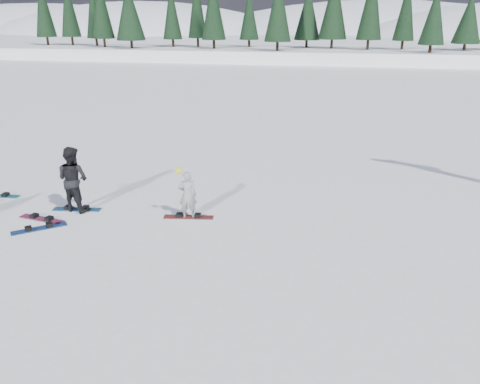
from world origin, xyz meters
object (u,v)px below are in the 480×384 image
(snowboarder_man, at_px, (73,179))
(snowboard_loose_b, at_px, (42,219))
(snowboard_loose_a, at_px, (39,229))
(snowboarder_woman, at_px, (187,194))

(snowboarder_man, bearing_deg, snowboard_loose_b, 65.91)
(snowboard_loose_a, bearing_deg, snowboarder_woman, -17.55)
(snowboarder_man, distance_m, snowboard_loose_b, 1.50)
(snowboarder_man, height_order, snowboard_loose_b, snowboarder_man)
(snowboarder_woman, height_order, snowboard_loose_a, snowboarder_woman)
(snowboard_loose_a, bearing_deg, snowboard_loose_b, 77.67)
(snowboarder_man, relative_size, snowboard_loose_a, 1.37)
(snowboarder_woman, distance_m, snowboarder_man, 3.63)
(snowboarder_woman, height_order, snowboard_loose_b, snowboarder_woman)
(snowboard_loose_b, bearing_deg, snowboarder_woman, 22.85)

